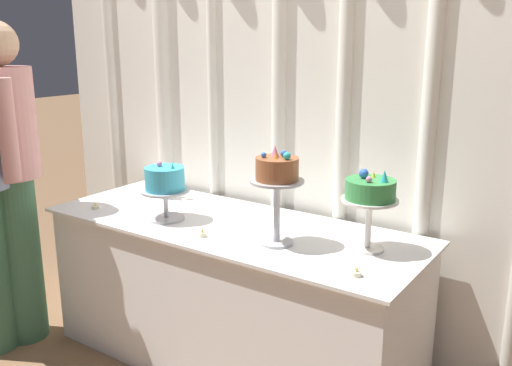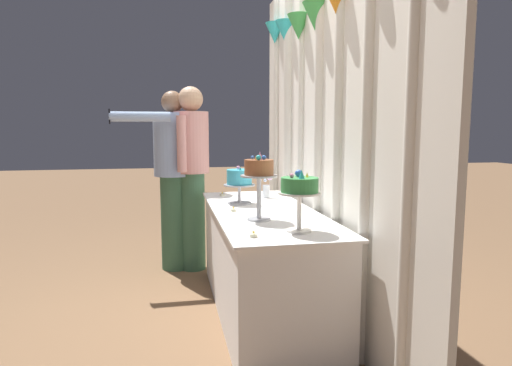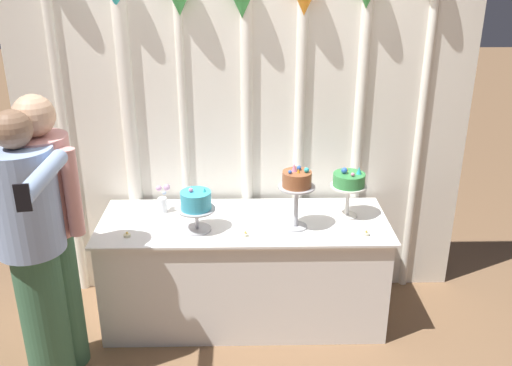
{
  "view_description": "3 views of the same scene",
  "coord_description": "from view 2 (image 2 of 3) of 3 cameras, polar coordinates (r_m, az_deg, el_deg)",
  "views": [
    {
      "loc": [
        1.53,
        -1.91,
        1.6
      ],
      "look_at": [
        0.06,
        0.24,
        0.92
      ],
      "focal_mm": 39.17,
      "sensor_mm": 36.0,
      "label": 1
    },
    {
      "loc": [
        2.98,
        -0.55,
        1.31
      ],
      "look_at": [
        -0.08,
        0.06,
        0.92
      ],
      "focal_mm": 31.07,
      "sensor_mm": 36.0,
      "label": 2
    },
    {
      "loc": [
        0.01,
        -3.16,
        2.35
      ],
      "look_at": [
        0.08,
        0.23,
        0.95
      ],
      "focal_mm": 39.25,
      "sensor_mm": 36.0,
      "label": 3
    }
  ],
  "objects": [
    {
      "name": "ground_plane",
      "position": [
        3.3,
        -0.83,
        -16.26
      ],
      "size": [
        24.0,
        24.0,
        0.0
      ],
      "primitive_type": "plane",
      "color": "#846042"
    },
    {
      "name": "guest_man_dark_suit",
      "position": [
        4.09,
        -8.26,
        1.72
      ],
      "size": [
        0.44,
        0.43,
        1.68
      ],
      "color": "#3D6B4C",
      "rests_on": "ground_plane"
    },
    {
      "name": "guest_girl_blue_dress",
      "position": [
        4.14,
        -10.62,
        1.28
      ],
      "size": [
        0.52,
        0.73,
        1.64
      ],
      "color": "#3D6B4C",
      "rests_on": "ground_plane"
    },
    {
      "name": "cake_display_rightmost",
      "position": [
        2.43,
        5.62,
        -0.74
      ],
      "size": [
        0.23,
        0.23,
        0.35
      ],
      "color": "silver",
      "rests_on": "cake_table"
    },
    {
      "name": "cake_display_leftmost",
      "position": [
        3.34,
        -2.17,
        0.39
      ],
      "size": [
        0.24,
        0.24,
        0.29
      ],
      "color": "#B2B2B7",
      "rests_on": "cake_table"
    },
    {
      "name": "flower_vase",
      "position": [
        3.64,
        1.43,
        -0.58
      ],
      "size": [
        0.09,
        0.08,
        0.19
      ],
      "color": "silver",
      "rests_on": "cake_table"
    },
    {
      "name": "tealight_far_left",
      "position": [
        3.77,
        -4.37,
        -1.52
      ],
      "size": [
        0.04,
        0.04,
        0.03
      ],
      "color": "beige",
      "rests_on": "cake_table"
    },
    {
      "name": "tealight_near_right",
      "position": [
        2.34,
        -0.32,
        -6.75
      ],
      "size": [
        0.04,
        0.04,
        0.03
      ],
      "color": "beige",
      "rests_on": "cake_table"
    },
    {
      "name": "draped_curtain",
      "position": [
        3.19,
        8.12,
        7.78
      ],
      "size": [
        3.08,
        0.18,
        2.55
      ],
      "color": "white",
      "rests_on": "ground_plane"
    },
    {
      "name": "cake_display_center",
      "position": [
        2.73,
        0.39,
        1.32
      ],
      "size": [
        0.23,
        0.23,
        0.43
      ],
      "color": "#B2B2B7",
      "rests_on": "cake_table"
    },
    {
      "name": "tealight_near_left",
      "position": [
        3.06,
        -2.92,
        -3.48
      ],
      "size": [
        0.04,
        0.04,
        0.04
      ],
      "color": "beige",
      "rests_on": "cake_table"
    },
    {
      "name": "cake_table",
      "position": [
        3.19,
        0.95,
        -10.01
      ],
      "size": [
        1.87,
        0.7,
        0.74
      ],
      "color": "white",
      "rests_on": "ground_plane"
    }
  ]
}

